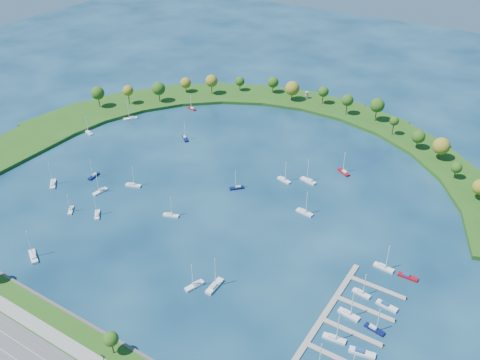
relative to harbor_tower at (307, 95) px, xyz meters
The scene contains 33 objects.
ground 121.11m from the harbor_tower, 83.42° to the right, with size 700.00×700.00×0.00m, color #07203E.
south_shoreline 243.54m from the harbor_tower, 86.73° to the right, with size 420.00×43.10×11.60m.
breakwater 78.61m from the harbor_tower, 114.41° to the right, with size 286.74×247.64×2.00m.
breakwater_trees 33.57m from the harbor_tower, 90.41° to the right, with size 241.59×91.34×15.18m.
harbor_tower is the anchor object (origin of this frame).
dock_system 206.63m from the harbor_tower, 61.31° to the right, with size 24.28×82.00×1.60m.
moored_boat_0 174.23m from the harbor_tower, 98.09° to the right, with size 6.73×7.07×11.22m.
moored_boat_1 131.65m from the harbor_tower, 64.28° to the right, with size 8.76×3.51×12.52m.
moored_boat_2 78.86m from the harbor_tower, 137.91° to the right, with size 7.04×3.37×9.98m.
moored_boat_3 145.84m from the harbor_tower, 128.53° to the right, with size 7.77×4.08×11.00m.
moored_boat_4 119.23m from the harbor_tower, 133.78° to the right, with size 7.37×8.31×12.81m.
moored_boat_5 103.53m from the harbor_tower, 63.30° to the right, with size 9.24×4.33×13.11m.
moored_boat_6 180.52m from the harbor_tower, 102.14° to the right, with size 5.71×6.45×9.93m.
moored_boat_7 94.90m from the harbor_tower, 51.81° to the right, with size 8.28×6.34×12.20m.
moored_boat_8 209.92m from the harbor_tower, 97.00° to the right, with size 9.34×6.85×13.63m.
moored_boat_9 177.16m from the harbor_tower, 110.88° to the right, with size 8.18×8.03×13.16m.
moored_boat_10 190.60m from the harbor_tower, 77.19° to the right, with size 4.74×8.50×12.05m.
moored_boat_11 157.13m from the harbor_tower, 109.05° to the right, with size 3.07×7.70×11.01m.
moored_boat_12 188.53m from the harbor_tower, 74.89° to the right, with size 2.84×9.60×14.05m.
moored_boat_13 154.31m from the harbor_tower, 88.16° to the right, with size 7.76×4.48×11.01m.
moored_boat_14 119.24m from the harbor_tower, 81.04° to the right, with size 6.54×6.77×10.81m.
moored_boat_15 104.65m from the harbor_tower, 70.21° to the right, with size 8.31×4.14×11.76m.
moored_boat_16 96.20m from the harbor_tower, 112.22° to the right, with size 7.48×6.77×11.61m.
moored_boat_17 161.71m from the harbor_tower, 103.53° to the right, with size 3.39×8.10×11.54m.
moored_boat_18 146.83m from the harbor_tower, 100.85° to the right, with size 8.31×4.72×11.78m.
docked_boat_4 206.41m from the harbor_tower, 61.21° to the right, with size 8.49×3.30×12.16m.
docked_boat_5 212.14m from the harbor_tower, 58.81° to the right, with size 9.34×4.01×1.84m.
docked_boat_6 194.86m from the harbor_tower, 59.33° to the right, with size 8.66×3.47×12.38m.
docked_boat_7 201.81m from the harbor_tower, 57.00° to the right, with size 7.78×3.29×11.09m.
docked_boat_8 183.92m from the harbor_tower, 57.27° to the right, with size 7.50×3.05×10.71m.
docked_boat_9 190.74m from the harbor_tower, 54.83° to the right, with size 8.50×3.39×1.69m.
docked_boat_10 169.83m from the harbor_tower, 53.17° to the right, with size 8.65×3.05×12.47m.
docked_boat_11 176.03m from the harbor_tower, 50.58° to the right, with size 7.98×2.32×1.62m.
Camera 1 is at (123.44, -182.72, 145.12)m, focal length 38.78 mm.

